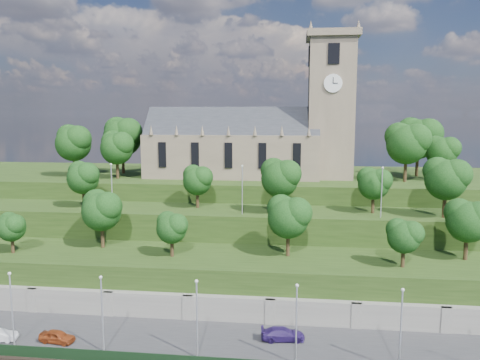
# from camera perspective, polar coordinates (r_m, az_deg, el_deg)

# --- Properties ---
(promenade) EXTENTS (160.00, 12.00, 2.00)m
(promenade) POSITION_cam_1_polar(r_m,az_deg,el_deg) (54.59, -2.20, -20.08)
(promenade) COLOR #2D2D30
(promenade) RESTS_ON ground
(retaining_wall) EXTENTS (160.00, 2.10, 5.00)m
(retaining_wall) POSITION_cam_1_polar(r_m,az_deg,el_deg) (59.24, -1.29, -16.10)
(retaining_wall) COLOR slate
(retaining_wall) RESTS_ON ground
(embankment_lower) EXTENTS (160.00, 12.00, 8.00)m
(embankment_lower) POSITION_cam_1_polar(r_m,az_deg,el_deg) (64.19, -0.54, -12.69)
(embankment_lower) COLOR #203612
(embankment_lower) RESTS_ON ground
(embankment_upper) EXTENTS (160.00, 10.00, 12.00)m
(embankment_upper) POSITION_cam_1_polar(r_m,az_deg,el_deg) (73.93, 0.53, -8.24)
(embankment_upper) COLOR #203612
(embankment_upper) RESTS_ON ground
(hilltop) EXTENTS (160.00, 32.00, 15.00)m
(hilltop) POSITION_cam_1_polar(r_m,az_deg,el_deg) (93.86, 1.89, -3.78)
(hilltop) COLOR #203612
(hilltop) RESTS_ON ground
(church) EXTENTS (38.60, 12.35, 27.60)m
(church) POSITION_cam_1_polar(r_m,az_deg,el_deg) (87.91, 2.23, 5.30)
(church) COLOR #6B5C4A
(church) RESTS_ON hilltop
(trees_lower) EXTENTS (65.07, 8.79, 8.25)m
(trees_lower) POSITION_cam_1_polar(r_m,az_deg,el_deg) (62.03, 1.88, -4.64)
(trees_lower) COLOR black
(trees_lower) RESTS_ON embankment_lower
(trees_upper) EXTENTS (60.43, 8.18, 8.67)m
(trees_upper) POSITION_cam_1_polar(r_m,az_deg,el_deg) (70.09, 6.10, 0.29)
(trees_upper) COLOR black
(trees_upper) RESTS_ON embankment_upper
(trees_hilltop) EXTENTS (73.57, 16.67, 11.20)m
(trees_hilltop) POSITION_cam_1_polar(r_m,az_deg,el_deg) (87.15, 2.09, 4.92)
(trees_hilltop) COLOR black
(trees_hilltop) RESTS_ON hilltop
(lamp_posts_promenade) EXTENTS (60.36, 0.36, 8.32)m
(lamp_posts_promenade) POSITION_cam_1_polar(r_m,az_deg,el_deg) (49.29, -5.28, -15.87)
(lamp_posts_promenade) COLOR #B2B2B7
(lamp_posts_promenade) RESTS_ON promenade
(lamp_posts_upper) EXTENTS (40.36, 0.36, 7.36)m
(lamp_posts_upper) POSITION_cam_1_polar(r_m,az_deg,el_deg) (68.78, 0.27, -0.69)
(lamp_posts_upper) COLOR #B2B2B7
(lamp_posts_upper) RESTS_ON embankment_upper
(car_left) EXTENTS (4.09, 2.04, 1.34)m
(car_left) POSITION_cam_1_polar(r_m,az_deg,el_deg) (57.37, -21.41, -17.33)
(car_left) COLOR maroon
(car_left) RESTS_ON promenade
(car_right) EXTENTS (5.03, 2.55, 1.40)m
(car_right) POSITION_cam_1_polar(r_m,az_deg,el_deg) (54.45, 5.25, -18.18)
(car_right) COLOR #281752
(car_right) RESTS_ON promenade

